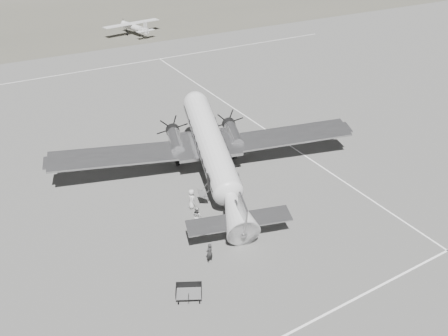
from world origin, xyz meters
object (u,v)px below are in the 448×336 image
(ground_crew, at_px, (209,253))
(ramp_agent, at_px, (197,216))
(baggage_cart_near, at_px, (200,227))
(baggage_cart_far, at_px, (189,293))
(passenger, at_px, (192,199))
(light_plane_right, at_px, (134,28))
(dc3_airliner, at_px, (213,153))

(ground_crew, relative_size, ramp_agent, 0.91)
(ramp_agent, bearing_deg, baggage_cart_near, 156.35)
(baggage_cart_far, distance_m, ground_crew, 3.67)
(baggage_cart_near, relative_size, ramp_agent, 0.85)
(ramp_agent, distance_m, passenger, 2.39)
(passenger, bearing_deg, baggage_cart_far, 164.73)
(baggage_cart_near, height_order, ground_crew, ground_crew)
(ground_crew, bearing_deg, light_plane_right, -123.53)
(light_plane_right, relative_size, ramp_agent, 6.78)
(baggage_cart_near, bearing_deg, ground_crew, -99.38)
(dc3_airliner, height_order, light_plane_right, dc3_airliner)
(dc3_airliner, bearing_deg, passenger, -124.89)
(light_plane_right, height_order, passenger, light_plane_right)
(baggage_cart_far, height_order, ground_crew, ground_crew)
(baggage_cart_near, relative_size, baggage_cart_far, 0.85)
(light_plane_right, distance_m, passenger, 59.38)
(dc3_airliner, relative_size, baggage_cart_far, 16.58)
(ground_crew, bearing_deg, baggage_cart_near, -123.72)
(dc3_airliner, height_order, baggage_cart_far, dc3_airliner)
(baggage_cart_far, relative_size, ground_crew, 1.11)
(light_plane_right, distance_m, baggage_cart_far, 69.07)
(light_plane_right, relative_size, baggage_cart_far, 6.72)
(ground_crew, relative_size, passenger, 0.90)
(ramp_agent, height_order, passenger, passenger)
(passenger, bearing_deg, ground_crew, 176.55)
(ground_crew, bearing_deg, passenger, -123.72)
(baggage_cart_near, distance_m, passenger, 3.28)
(dc3_airliner, bearing_deg, light_plane_right, 93.06)
(light_plane_right, height_order, ground_crew, light_plane_right)
(dc3_airliner, xyz_separation_m, baggage_cart_near, (-4.56, -6.18, -2.35))
(baggage_cart_near, height_order, baggage_cart_far, baggage_cart_far)
(baggage_cart_far, xyz_separation_m, ground_crew, (2.76, 2.39, 0.30))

